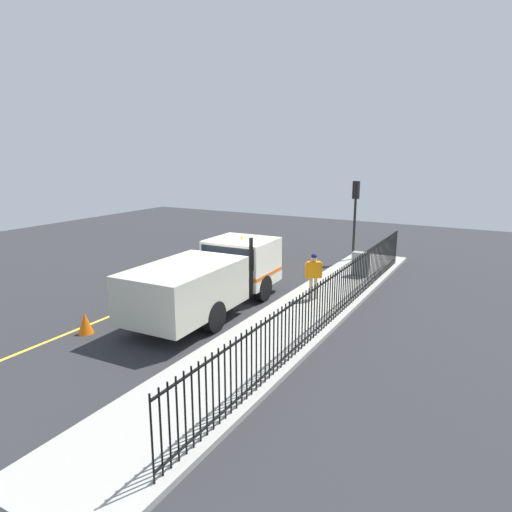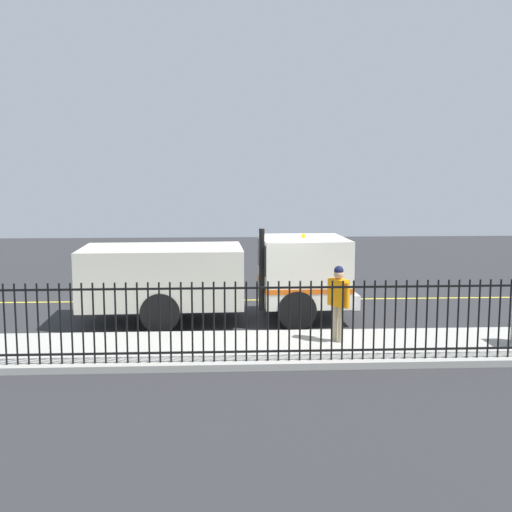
{
  "view_description": "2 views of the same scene",
  "coord_description": "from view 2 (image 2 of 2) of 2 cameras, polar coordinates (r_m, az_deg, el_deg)",
  "views": [
    {
      "loc": [
        8.38,
        -13.24,
        5.32
      ],
      "look_at": [
        0.68,
        0.57,
        1.72
      ],
      "focal_mm": 31.98,
      "sensor_mm": 36.0,
      "label": 1
    },
    {
      "loc": [
        15.89,
        -0.97,
        3.79
      ],
      "look_at": [
        1.64,
        -0.22,
        1.93
      ],
      "focal_mm": 44.19,
      "sensor_mm": 36.0,
      "label": 2
    }
  ],
  "objects": [
    {
      "name": "iron_fence",
      "position": [
        12.37,
        1.57,
        -5.89
      ],
      "size": [
        0.04,
        17.08,
        1.59
      ],
      "color": "black",
      "rests_on": "sidewalk_slab"
    },
    {
      "name": "traffic_cone",
      "position": [
        18.9,
        -13.75,
        -3.34
      ],
      "size": [
        0.46,
        0.46,
        0.66
      ],
      "primitive_type": "cone",
      "color": "orange",
      "rests_on": "ground"
    },
    {
      "name": "ground_plane",
      "position": [
        16.36,
        0.47,
        -5.96
      ],
      "size": [
        44.11,
        44.11,
        0.0
      ],
      "primitive_type": "plane",
      "color": "#2B2B2D",
      "rests_on": "ground"
    },
    {
      "name": "lane_marking",
      "position": [
        19.12,
        -0.05,
        -3.99
      ],
      "size": [
        0.12,
        18.05,
        0.01
      ],
      "primitive_type": "cube",
      "color": "yellow",
      "rests_on": "ground"
    },
    {
      "name": "work_truck",
      "position": [
        16.25,
        -2.32,
        -1.51
      ],
      "size": [
        2.56,
        6.98,
        2.49
      ],
      "rotation": [
        0.0,
        0.0,
        0.03
      ],
      "color": "silver",
      "rests_on": "ground"
    },
    {
      "name": "worker_standing",
      "position": [
        13.86,
        7.47,
        -3.55
      ],
      "size": [
        0.54,
        0.44,
        1.68
      ],
      "rotation": [
        0.0,
        0.0,
        -2.56
      ],
      "color": "orange",
      "rests_on": "sidewalk_slab"
    },
    {
      "name": "sidewalk_slab",
      "position": [
        13.66,
        1.18,
        -8.38
      ],
      "size": [
        2.68,
        20.05,
        0.14
      ],
      "primitive_type": "cube",
      "color": "#A3A099",
      "rests_on": "ground"
    }
  ]
}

